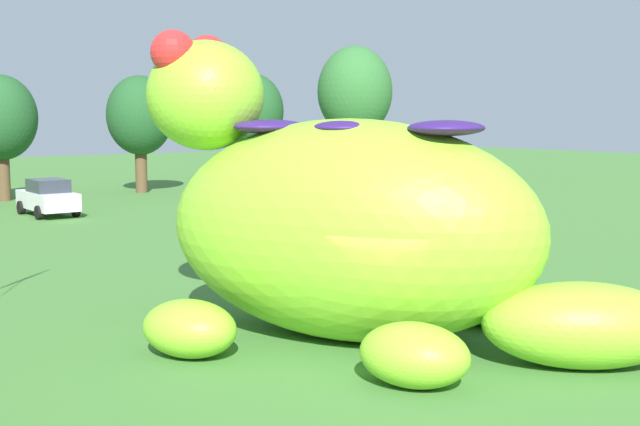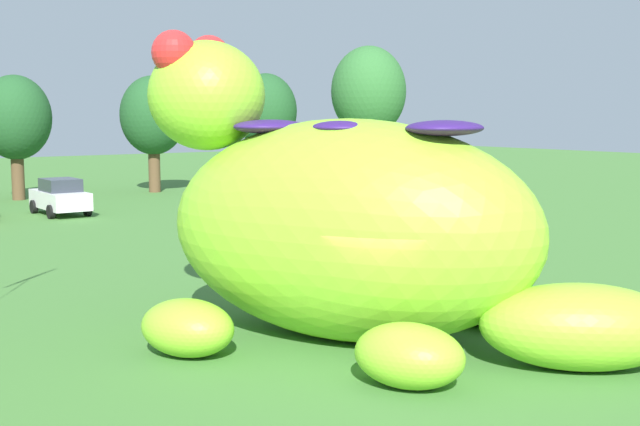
{
  "view_description": "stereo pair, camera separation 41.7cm",
  "coord_description": "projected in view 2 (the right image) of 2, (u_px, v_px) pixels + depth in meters",
  "views": [
    {
      "loc": [
        -10.27,
        -11.49,
        4.73
      ],
      "look_at": [
        0.39,
        2.58,
        2.58
      ],
      "focal_mm": 45.74,
      "sensor_mm": 36.0,
      "label": 1
    },
    {
      "loc": [
        -9.94,
        -11.74,
        4.73
      ],
      "look_at": [
        0.39,
        2.58,
        2.58
      ],
      "focal_mm": 45.74,
      "sensor_mm": 36.0,
      "label": 2
    }
  ],
  "objects": [
    {
      "name": "tree_right",
      "position": [
        369.0,
        92.0,
        58.58
      ],
      "size": [
        5.41,
        5.41,
        9.59
      ],
      "color": "brown",
      "rests_on": "ground"
    },
    {
      "name": "tree_centre",
      "position": [
        15.0,
        118.0,
        44.62
      ],
      "size": [
        3.87,
        3.87,
        6.87
      ],
      "color": "brown",
      "rests_on": "ground"
    },
    {
      "name": "tree_mid_right",
      "position": [
        266.0,
        112.0,
        55.1
      ],
      "size": [
        4.21,
        4.21,
        7.47
      ],
      "color": "brown",
      "rests_on": "ground"
    },
    {
      "name": "car_white",
      "position": [
        60.0,
        197.0,
        38.36
      ],
      "size": [
        1.95,
        4.1,
        1.72
      ],
      "color": "white",
      "rests_on": "ground"
    },
    {
      "name": "giant_inflatable_creature",
      "position": [
        349.0,
        226.0,
        17.02
      ],
      "size": [
        10.42,
        11.02,
        6.55
      ],
      "color": "#8CD12D",
      "rests_on": "ground"
    },
    {
      "name": "ground_plane",
      "position": [
        381.0,
        359.0,
        15.79
      ],
      "size": [
        160.0,
        160.0,
        0.0
      ],
      "primitive_type": "plane",
      "color": "#427533"
    },
    {
      "name": "tree_centre_right",
      "position": [
        153.0,
        116.0,
        49.12
      ],
      "size": [
        3.96,
        3.96,
        7.04
      ],
      "color": "brown",
      "rests_on": "ground"
    },
    {
      "name": "spectator_mid_field",
      "position": [
        215.0,
        207.0,
        34.18
      ],
      "size": [
        0.38,
        0.26,
        1.71
      ],
      "color": "#726656",
      "rests_on": "ground"
    }
  ]
}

